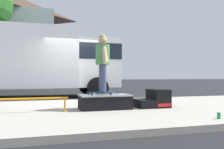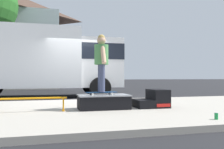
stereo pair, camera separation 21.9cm
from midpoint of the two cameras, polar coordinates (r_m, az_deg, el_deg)
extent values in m
plane|color=black|center=(8.96, -6.85, -6.42)|extent=(140.00, 140.00, 0.00)
cube|color=#A8A093|center=(6.01, -2.99, -8.74)|extent=(50.00, 5.00, 0.12)
cube|color=black|center=(5.90, -0.98, -6.59)|extent=(1.24, 0.67, 0.35)
cube|color=gray|center=(5.89, -0.98, -5.03)|extent=(1.26, 0.69, 0.03)
cube|color=black|center=(6.23, 8.45, -6.92)|extent=(0.42, 0.67, 0.21)
cube|color=black|center=(6.40, 11.92, -5.60)|extent=(0.42, 0.67, 0.46)
cube|color=red|center=(6.11, 13.36, -7.24)|extent=(0.37, 0.01, 0.08)
cylinder|color=orange|center=(5.68, -18.11, -5.49)|extent=(1.65, 0.04, 0.04)
cylinder|color=orange|center=(5.70, -10.55, -7.03)|extent=(0.04, 0.04, 0.31)
cube|color=orange|center=(5.71, -10.56, -8.50)|extent=(0.06, 0.28, 0.01)
cube|color=navy|center=(5.89, -1.51, -4.30)|extent=(0.80, 0.29, 0.02)
cylinder|color=silver|center=(6.06, 0.42, -4.51)|extent=(0.06, 0.04, 0.05)
cylinder|color=silver|center=(5.90, 1.07, -4.62)|extent=(0.06, 0.04, 0.05)
cylinder|color=silver|center=(5.90, -4.10, -4.62)|extent=(0.06, 0.04, 0.05)
cylinder|color=silver|center=(5.73, -3.56, -4.74)|extent=(0.06, 0.04, 0.05)
cylinder|color=#3F4766|center=(5.96, -1.70, -0.90)|extent=(0.14, 0.14, 0.68)
cylinder|color=#3F4766|center=(5.79, -1.32, -0.91)|extent=(0.14, 0.14, 0.68)
cylinder|color=#4C8C4C|center=(5.90, -1.51, 4.79)|extent=(0.35, 0.35, 0.49)
cylinder|color=tan|center=(6.11, -1.97, 4.48)|extent=(0.11, 0.30, 0.47)
cylinder|color=tan|center=(5.69, -1.02, 4.85)|extent=(0.11, 0.30, 0.47)
sphere|color=tan|center=(5.95, -1.51, 8.19)|extent=(0.22, 0.22, 0.22)
sphere|color=tan|center=(5.96, -1.51, 8.76)|extent=(0.18, 0.18, 0.18)
cylinder|color=#198C3F|center=(4.93, 25.00, -9.08)|extent=(0.07, 0.07, 0.12)
cylinder|color=silver|center=(4.92, 25.00, -8.36)|extent=(0.06, 0.06, 0.00)
cube|color=silver|center=(11.12, -20.45, 3.78)|extent=(5.00, 2.35, 2.60)
cube|color=white|center=(11.29, -2.73, 2.66)|extent=(1.90, 2.16, 2.20)
cube|color=black|center=(11.33, -2.73, 5.11)|extent=(1.92, 2.19, 0.70)
cylinder|color=black|center=(12.40, -4.54, -2.71)|extent=(0.90, 0.28, 0.90)
cylinder|color=black|center=(10.10, -2.23, -3.20)|extent=(0.90, 0.28, 0.90)
cube|color=silver|center=(22.31, -24.36, 4.85)|extent=(9.00, 7.50, 6.00)
pyramid|color=#473328|center=(23.08, -24.31, 15.29)|extent=(9.54, 7.95, 2.40)
camera|label=1|loc=(0.11, -89.08, -0.01)|focal=37.96mm
camera|label=2|loc=(0.11, 90.92, 0.01)|focal=37.96mm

